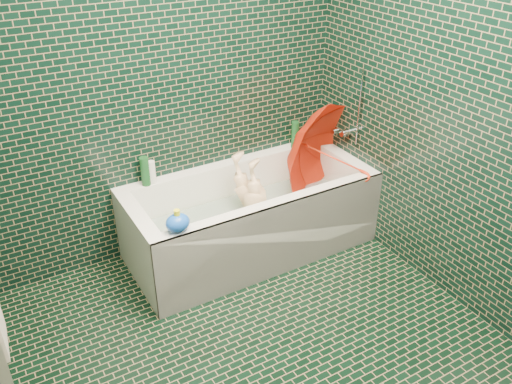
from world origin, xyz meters
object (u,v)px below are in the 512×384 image
bathtub (252,224)px  child (255,208)px  umbrella (333,158)px  bath_toy (178,222)px  rubber_duck (299,139)px

bathtub → child: (0.05, 0.03, 0.10)m
bathtub → umbrella: (0.64, -0.06, 0.39)m
umbrella → bath_toy: umbrella is taller
bathtub → bath_toy: bath_toy is taller
bathtub → bath_toy: size_ratio=10.55×
bathtub → rubber_duck: (0.62, 0.35, 0.38)m
umbrella → child: bearing=151.4°
rubber_duck → bath_toy: (-1.28, -0.65, 0.02)m
child → bathtub: bearing=-68.3°
child → bath_toy: 0.84m
bathtub → child: size_ratio=1.99×
rubber_duck → bath_toy: size_ratio=0.80×
rubber_duck → bath_toy: 1.43m
bathtub → child: bathtub is taller
child → bath_toy: (-0.71, -0.33, 0.30)m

